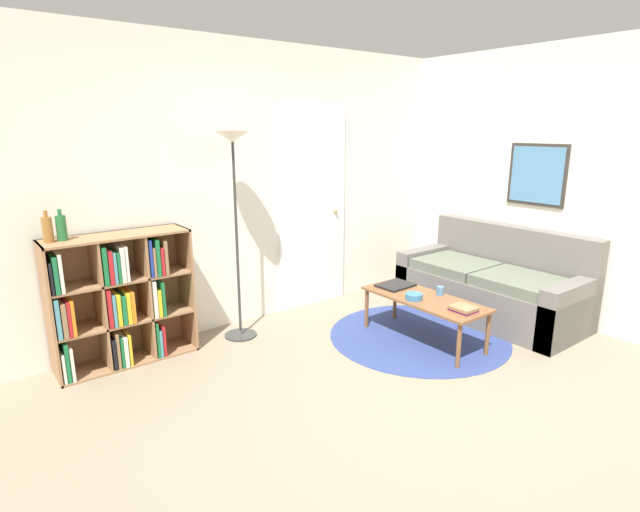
% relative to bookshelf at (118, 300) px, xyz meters
% --- Properties ---
extents(ground_plane, '(14.00, 14.00, 0.00)m').
position_rel_bookshelf_xyz_m(ground_plane, '(1.40, -2.16, -0.53)').
color(ground_plane, gray).
extents(wall_back, '(7.49, 0.11, 2.60)m').
position_rel_bookshelf_xyz_m(wall_back, '(1.43, 0.21, 0.76)').
color(wall_back, silver).
rests_on(wall_back, ground_plane).
extents(wall_right, '(0.08, 5.35, 2.60)m').
position_rel_bookshelf_xyz_m(wall_right, '(3.67, -0.99, 0.77)').
color(wall_right, silver).
rests_on(wall_right, ground_plane).
extents(rug, '(1.61, 1.61, 0.01)m').
position_rel_bookshelf_xyz_m(rug, '(2.27, -1.12, -0.52)').
color(rug, navy).
rests_on(rug, ground_plane).
extents(bookshelf, '(1.07, 0.34, 1.05)m').
position_rel_bookshelf_xyz_m(bookshelf, '(0.00, 0.00, 0.00)').
color(bookshelf, '#936B47').
rests_on(bookshelf, ground_plane).
extents(floor_lamp, '(0.31, 0.31, 1.82)m').
position_rel_bookshelf_xyz_m(floor_lamp, '(1.00, -0.12, 0.98)').
color(floor_lamp, '#333333').
rests_on(floor_lamp, ground_plane).
extents(couch, '(0.83, 1.77, 0.88)m').
position_rel_bookshelf_xyz_m(couch, '(3.28, -1.19, -0.24)').
color(couch, '#66605B').
rests_on(couch, ground_plane).
extents(coffee_table, '(0.46, 1.13, 0.40)m').
position_rel_bookshelf_xyz_m(coffee_table, '(2.23, -1.20, -0.17)').
color(coffee_table, brown).
rests_on(coffee_table, ground_plane).
extents(laptop, '(0.33, 0.26, 0.02)m').
position_rel_bookshelf_xyz_m(laptop, '(2.26, -0.82, -0.12)').
color(laptop, black).
rests_on(laptop, coffee_table).
extents(bowl, '(0.15, 0.15, 0.05)m').
position_rel_bookshelf_xyz_m(bowl, '(2.13, -1.17, -0.10)').
color(bowl, teal).
rests_on(bowl, coffee_table).
extents(book_stack_on_table, '(0.17, 0.19, 0.04)m').
position_rel_bookshelf_xyz_m(book_stack_on_table, '(2.22, -1.61, -0.11)').
color(book_stack_on_table, '#7F287A').
rests_on(book_stack_on_table, coffee_table).
extents(cup, '(0.06, 0.06, 0.08)m').
position_rel_bookshelf_xyz_m(cup, '(2.39, -1.23, -0.09)').
color(cup, teal).
rests_on(cup, coffee_table).
extents(bottle_left, '(0.07, 0.07, 0.23)m').
position_rel_bookshelf_xyz_m(bottle_left, '(-0.42, 0.01, 0.61)').
color(bottle_left, olive).
rests_on(bottle_left, bookshelf).
extents(bottle_middle, '(0.07, 0.07, 0.23)m').
position_rel_bookshelf_xyz_m(bottle_middle, '(-0.33, 0.02, 0.61)').
color(bottle_middle, '#236633').
rests_on(bottle_middle, bookshelf).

